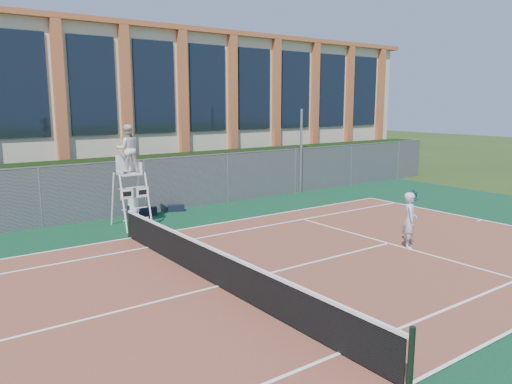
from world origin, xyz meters
TOP-DOWN VIEW (x-y plane):
  - ground at (0.00, 0.00)m, footprint 120.00×120.00m
  - apron at (0.00, 1.00)m, footprint 36.00×20.00m
  - tennis_court at (0.00, 0.00)m, footprint 23.77×10.97m
  - tennis_net at (0.00, 0.00)m, footprint 0.10×11.30m
  - fence at (0.00, 8.80)m, footprint 40.00×0.06m
  - hedge at (0.00, 10.00)m, footprint 40.00×1.40m
  - building at (0.00, 17.95)m, footprint 45.00×10.60m
  - steel_pole at (10.27, 8.70)m, footprint 0.12×0.12m
  - umpire_chair at (0.65, 7.05)m, footprint 1.05×1.61m
  - plastic_chair at (1.14, 7.96)m, footprint 0.48×0.48m
  - sports_bag_near at (1.88, 8.39)m, footprint 0.80×0.47m
  - sports_bag_far at (3.18, 8.41)m, footprint 0.73×0.53m
  - tennis_player at (6.52, -0.66)m, footprint 1.02×0.81m

SIDE VIEW (x-z plane):
  - ground at x=0.00m, z-range 0.00..0.00m
  - apron at x=0.00m, z-range 0.00..0.01m
  - tennis_court at x=0.00m, z-range 0.01..0.03m
  - sports_bag_far at x=3.18m, z-range 0.01..0.28m
  - sports_bag_near at x=1.88m, z-range 0.01..0.33m
  - plastic_chair at x=1.14m, z-range 0.08..0.90m
  - tennis_net at x=0.00m, z-range -0.01..1.09m
  - tennis_player at x=6.52m, z-range 0.03..1.78m
  - fence at x=0.00m, z-range 0.00..2.20m
  - hedge at x=0.00m, z-range 0.00..2.20m
  - steel_pole at x=10.27m, z-range 0.00..4.16m
  - umpire_chair at x=0.65m, z-range 0.86..4.61m
  - building at x=0.00m, z-range 0.03..8.26m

